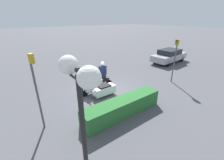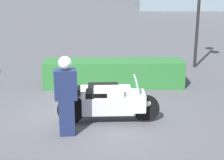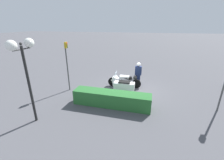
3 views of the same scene
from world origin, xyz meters
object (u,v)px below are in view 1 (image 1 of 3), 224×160
(traffic_light_near, at_px, (36,82))
(traffic_light_far, at_px, (175,55))
(hedge_bush_curbside, at_px, (123,107))
(twin_lamp_post, at_px, (80,92))
(police_motorcycle, at_px, (99,88))
(parked_car_background, at_px, (169,56))
(officer_rider, at_px, (103,73))

(traffic_light_near, relative_size, traffic_light_far, 1.05)
(hedge_bush_curbside, height_order, traffic_light_far, traffic_light_far)
(twin_lamp_post, bearing_deg, police_motorcycle, -124.95)
(hedge_bush_curbside, bearing_deg, parked_car_background, -157.30)
(police_motorcycle, bearing_deg, traffic_light_far, 163.08)
(police_motorcycle, xyz_separation_m, hedge_bush_curbside, (0.18, 2.62, -0.04))
(officer_rider, distance_m, parked_car_background, 9.58)
(police_motorcycle, distance_m, traffic_light_near, 4.38)
(twin_lamp_post, bearing_deg, parked_car_background, -153.80)
(police_motorcycle, height_order, traffic_light_near, traffic_light_near)
(police_motorcycle, distance_m, hedge_bush_curbside, 2.63)
(officer_rider, distance_m, traffic_light_near, 5.46)
(twin_lamp_post, bearing_deg, officer_rider, -126.51)
(twin_lamp_post, relative_size, traffic_light_far, 1.22)
(officer_rider, xyz_separation_m, hedge_bush_curbside, (1.18, 3.68, -0.55))
(police_motorcycle, distance_m, twin_lamp_post, 6.82)
(parked_car_background, bearing_deg, officer_rider, -178.48)
(police_motorcycle, relative_size, parked_car_background, 0.54)
(officer_rider, xyz_separation_m, twin_lamp_post, (4.53, 6.12, 2.39))
(traffic_light_near, bearing_deg, parked_car_background, 1.70)
(traffic_light_far, xyz_separation_m, parked_car_background, (-4.76, -3.49, -1.41))
(traffic_light_near, bearing_deg, police_motorcycle, 7.16)
(twin_lamp_post, xyz_separation_m, parked_car_background, (-14.07, -6.92, -2.59))
(police_motorcycle, xyz_separation_m, traffic_light_near, (3.80, 1.20, 1.82))
(police_motorcycle, height_order, officer_rider, officer_rider)
(traffic_light_far, bearing_deg, twin_lamp_post, 14.76)
(traffic_light_far, bearing_deg, traffic_light_near, -8.04)
(hedge_bush_curbside, distance_m, traffic_light_near, 4.31)
(officer_rider, height_order, twin_lamp_post, twin_lamp_post)
(police_motorcycle, xyz_separation_m, twin_lamp_post, (3.54, 5.06, 2.89))
(twin_lamp_post, bearing_deg, hedge_bush_curbside, -143.96)
(officer_rider, xyz_separation_m, traffic_light_near, (4.79, 2.26, 1.31))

